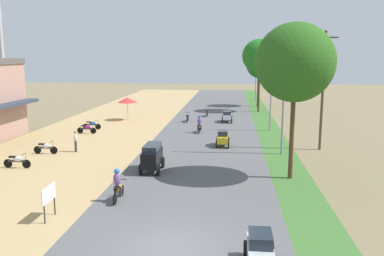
{
  "coord_description": "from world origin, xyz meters",
  "views": [
    {
      "loc": [
        2.12,
        -13.76,
        7.13
      ],
      "look_at": [
        -0.86,
        16.4,
        1.67
      ],
      "focal_mm": 37.74,
      "sensor_mm": 36.0,
      "label": 1
    }
  ],
  "objects_px": {
    "parked_motorbike_fourth": "(87,128)",
    "utility_pole_near": "(323,89)",
    "median_tree_third": "(259,63)",
    "median_tree_second": "(260,56)",
    "streetlamp_mid": "(271,87)",
    "car_hatchback_silver": "(260,249)",
    "motorbike_ahead_second": "(199,124)",
    "pedestrian_on_shoulder": "(75,140)",
    "streetlamp_near": "(284,88)",
    "vendor_umbrella": "(127,100)",
    "street_signboard": "(49,196)",
    "parked_motorbike_fifth": "(92,124)",
    "car_hatchback_yellow": "(223,138)",
    "median_tree_nearest": "(295,63)",
    "car_van_black": "(152,156)",
    "motorbike_ahead_third": "(188,117)",
    "parked_motorbike_second": "(17,160)",
    "car_sedan_white": "(227,116)",
    "streetlamp_far": "(256,72)",
    "parked_motorbike_third": "(46,147)",
    "motorbike_ahead_fourth": "(207,112)",
    "motorbike_foreground_rider": "(118,185)"
  },
  "relations": [
    {
      "from": "parked_motorbike_fourth",
      "to": "utility_pole_near",
      "type": "relative_size",
      "value": 0.2
    },
    {
      "from": "parked_motorbike_fourth",
      "to": "utility_pole_near",
      "type": "height_order",
      "value": "utility_pole_near"
    },
    {
      "from": "median_tree_third",
      "to": "median_tree_second",
      "type": "bearing_deg",
      "value": -93.14
    },
    {
      "from": "streetlamp_mid",
      "to": "parked_motorbike_fourth",
      "type": "bearing_deg",
      "value": -169.47
    },
    {
      "from": "car_hatchback_silver",
      "to": "motorbike_ahead_second",
      "type": "distance_m",
      "value": 24.27
    },
    {
      "from": "pedestrian_on_shoulder",
      "to": "streetlamp_near",
      "type": "xyz_separation_m",
      "value": [
        15.17,
        0.81,
        3.92
      ]
    },
    {
      "from": "vendor_umbrella",
      "to": "motorbike_ahead_second",
      "type": "xyz_separation_m",
      "value": [
        8.52,
        -6.71,
        -1.45
      ]
    },
    {
      "from": "street_signboard",
      "to": "streetlamp_mid",
      "type": "relative_size",
      "value": 0.21
    },
    {
      "from": "parked_motorbike_fifth",
      "to": "motorbike_ahead_second",
      "type": "relative_size",
      "value": 1.0
    },
    {
      "from": "vendor_umbrella",
      "to": "utility_pole_near",
      "type": "bearing_deg",
      "value": -34.04
    },
    {
      "from": "median_tree_third",
      "to": "car_hatchback_yellow",
      "type": "xyz_separation_m",
      "value": [
        -4.37,
        -26.08,
        -5.43
      ]
    },
    {
      "from": "median_tree_nearest",
      "to": "median_tree_second",
      "type": "height_order",
      "value": "median_tree_second"
    },
    {
      "from": "car_van_black",
      "to": "street_signboard",
      "type": "bearing_deg",
      "value": -111.36
    },
    {
      "from": "vendor_umbrella",
      "to": "median_tree_nearest",
      "type": "relative_size",
      "value": 0.28
    },
    {
      "from": "vendor_umbrella",
      "to": "motorbike_ahead_third",
      "type": "relative_size",
      "value": 1.4
    },
    {
      "from": "median_tree_nearest",
      "to": "median_tree_third",
      "type": "height_order",
      "value": "median_tree_nearest"
    },
    {
      "from": "street_signboard",
      "to": "car_van_black",
      "type": "distance_m",
      "value": 8.31
    },
    {
      "from": "median_tree_third",
      "to": "car_hatchback_silver",
      "type": "distance_m",
      "value": 44.98
    },
    {
      "from": "median_tree_second",
      "to": "car_hatchback_yellow",
      "type": "xyz_separation_m",
      "value": [
        -4.05,
        -20.41,
        -6.33
      ]
    },
    {
      "from": "pedestrian_on_shoulder",
      "to": "motorbike_ahead_third",
      "type": "relative_size",
      "value": 0.9
    },
    {
      "from": "parked_motorbike_fourth",
      "to": "motorbike_ahead_second",
      "type": "bearing_deg",
      "value": 7.68
    },
    {
      "from": "median_tree_nearest",
      "to": "parked_motorbike_second",
      "type": "bearing_deg",
      "value": 178.42
    },
    {
      "from": "pedestrian_on_shoulder",
      "to": "streetlamp_near",
      "type": "distance_m",
      "value": 15.69
    },
    {
      "from": "streetlamp_near",
      "to": "car_sedan_white",
      "type": "bearing_deg",
      "value": 106.52
    },
    {
      "from": "streetlamp_far",
      "to": "motorbike_ahead_third",
      "type": "height_order",
      "value": "streetlamp_far"
    },
    {
      "from": "streetlamp_near",
      "to": "car_van_black",
      "type": "height_order",
      "value": "streetlamp_near"
    },
    {
      "from": "car_van_black",
      "to": "motorbike_ahead_third",
      "type": "height_order",
      "value": "car_van_black"
    },
    {
      "from": "median_tree_third",
      "to": "motorbike_ahead_second",
      "type": "bearing_deg",
      "value": -107.88
    },
    {
      "from": "streetlamp_near",
      "to": "motorbike_ahead_second",
      "type": "distance_m",
      "value": 10.84
    },
    {
      "from": "parked_motorbike_fourth",
      "to": "car_hatchback_silver",
      "type": "distance_m",
      "value": 26.68
    },
    {
      "from": "parked_motorbike_third",
      "to": "vendor_umbrella",
      "type": "relative_size",
      "value": 0.71
    },
    {
      "from": "parked_motorbike_fifth",
      "to": "motorbike_ahead_third",
      "type": "bearing_deg",
      "value": 31.77
    },
    {
      "from": "pedestrian_on_shoulder",
      "to": "car_hatchback_silver",
      "type": "bearing_deg",
      "value": -51.12
    },
    {
      "from": "parked_motorbike_fourth",
      "to": "car_hatchback_silver",
      "type": "xyz_separation_m",
      "value": [
        14.24,
        -22.56,
        0.19
      ]
    },
    {
      "from": "car_sedan_white",
      "to": "motorbike_ahead_second",
      "type": "xyz_separation_m",
      "value": [
        -2.48,
        -6.35,
        0.11
      ]
    },
    {
      "from": "median_tree_nearest",
      "to": "streetlamp_mid",
      "type": "distance_m",
      "value": 15.45
    },
    {
      "from": "streetlamp_far",
      "to": "car_van_black",
      "type": "xyz_separation_m",
      "value": [
        -8.5,
        -39.69,
        -3.63
      ]
    },
    {
      "from": "street_signboard",
      "to": "median_tree_second",
      "type": "relative_size",
      "value": 0.16
    },
    {
      "from": "pedestrian_on_shoulder",
      "to": "utility_pole_near",
      "type": "height_order",
      "value": "utility_pole_near"
    },
    {
      "from": "street_signboard",
      "to": "streetlamp_mid",
      "type": "distance_m",
      "value": 25.39
    },
    {
      "from": "streetlamp_near",
      "to": "motorbike_ahead_fourth",
      "type": "bearing_deg",
      "value": 110.0
    },
    {
      "from": "parked_motorbike_third",
      "to": "car_hatchback_silver",
      "type": "xyz_separation_m",
      "value": [
        14.45,
        -14.71,
        0.19
      ]
    },
    {
      "from": "car_hatchback_silver",
      "to": "motorbike_ahead_fourth",
      "type": "height_order",
      "value": "car_hatchback_silver"
    },
    {
      "from": "streetlamp_far",
      "to": "motorbike_foreground_rider",
      "type": "bearing_deg",
      "value": -101.52
    },
    {
      "from": "street_signboard",
      "to": "vendor_umbrella",
      "type": "height_order",
      "value": "vendor_umbrella"
    },
    {
      "from": "median_tree_nearest",
      "to": "motorbike_ahead_second",
      "type": "xyz_separation_m",
      "value": [
        -6.41,
        13.49,
        -5.88
      ]
    },
    {
      "from": "parked_motorbike_fifth",
      "to": "motorbike_ahead_fourth",
      "type": "height_order",
      "value": "motorbike_ahead_fourth"
    },
    {
      "from": "pedestrian_on_shoulder",
      "to": "median_tree_third",
      "type": "bearing_deg",
      "value": 62.34
    },
    {
      "from": "parked_motorbike_fourth",
      "to": "median_tree_nearest",
      "type": "bearing_deg",
      "value": -35.99
    },
    {
      "from": "median_tree_nearest",
      "to": "streetlamp_far",
      "type": "xyz_separation_m",
      "value": [
        0.2,
        40.28,
        -2.08
      ]
    }
  ]
}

